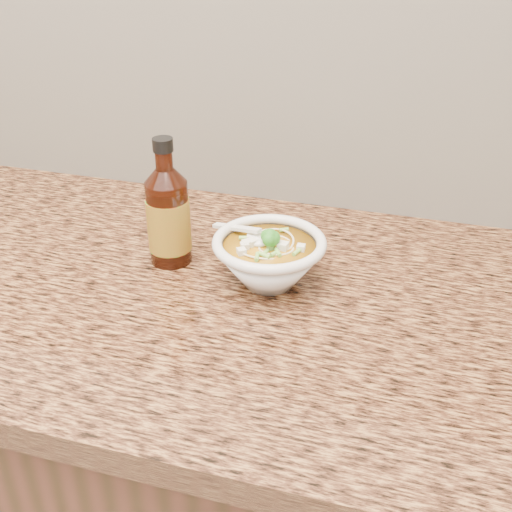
# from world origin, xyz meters

# --- Properties ---
(cabinet) EXTENTS (4.00, 0.65, 0.86)m
(cabinet) POSITION_xyz_m (0.00, 1.68, 0.43)
(cabinet) COLOR #311E0E
(cabinet) RESTS_ON ground
(counter_slab) EXTENTS (4.00, 0.68, 0.04)m
(counter_slab) POSITION_xyz_m (0.00, 1.68, 0.88)
(counter_slab) COLOR #9B6A38
(counter_slab) RESTS_ON cabinet
(soup_bowl) EXTENTS (0.18, 0.17, 0.09)m
(soup_bowl) POSITION_xyz_m (0.23, 1.70, 0.94)
(soup_bowl) COLOR silver
(soup_bowl) RESTS_ON counter_slab
(hot_sauce_bottle) EXTENTS (0.07, 0.07, 0.20)m
(hot_sauce_bottle) POSITION_xyz_m (0.07, 1.72, 0.98)
(hot_sauce_bottle) COLOR #3E1408
(hot_sauce_bottle) RESTS_ON counter_slab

